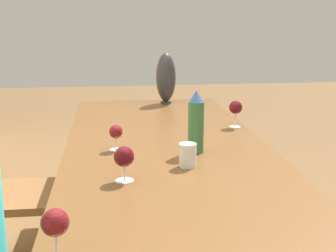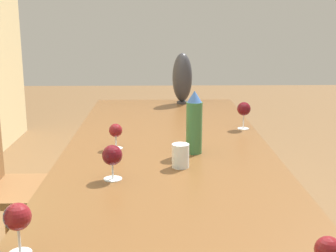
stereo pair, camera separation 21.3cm
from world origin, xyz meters
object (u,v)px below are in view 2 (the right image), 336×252
Objects in this scene: wine_glass_2 at (116,131)px; chair_far at (12,176)px; wine_glass_0 at (244,109)px; water_bottle at (194,123)px; wine_glass_3 at (328,252)px; wine_glass_4 at (18,218)px; wine_glass_1 at (112,156)px; water_tumbler at (181,156)px; vase at (182,78)px.

wine_glass_2 is 0.75m from chair_far.
chair_far is (0.32, 0.59, -0.33)m from wine_glass_2.
water_bottle is at bearing 145.75° from wine_glass_0.
wine_glass_4 is (0.16, 0.73, 0.02)m from wine_glass_3.
wine_glass_0 is 1.48m from wine_glass_3.
water_bottle reaches higher than wine_glass_1.
water_bottle is at bearing -44.53° from wine_glass_1.
water_bottle reaches higher than wine_glass_0.
wine_glass_0 is (0.63, -0.36, 0.06)m from water_tumbler.
vase reaches higher than chair_far.
vase is 0.35× the size of chair_far.
wine_glass_2 is at bearing 27.18° from wine_glass_3.
wine_glass_2 reaches higher than water_tumbler.
wine_glass_2 is at bearing 46.28° from water_tumbler.
wine_glass_2 is 1.25m from wine_glass_3.
wine_glass_0 is at bearing -158.15° from vase.
wine_glass_1 is 1.01m from chair_far.
wine_glass_4 is (-0.68, 0.44, 0.05)m from water_tumbler.
wine_glass_0 reaches higher than wine_glass_1.
wine_glass_2 is 0.97m from wine_glass_4.
vase reaches higher than wine_glass_2.
wine_glass_0 is (-0.72, -0.29, -0.07)m from vase.
water_tumbler is 0.66× the size of wine_glass_0.
water_bottle reaches higher than wine_glass_3.
chair_far is (0.73, 0.61, -0.34)m from wine_glass_1.
vase is 2.49× the size of wine_glass_4.
chair_far is at bearing 61.16° from wine_glass_2.
wine_glass_1 is at bearing 37.76° from wine_glass_3.
water_tumbler is at bearing 149.97° from wine_glass_0.
vase is 2.10m from wine_glass_4.
water_tumbler is 0.39m from wine_glass_2.
vase is at bearing 5.61° from wine_glass_3.
vase is 1.28m from chair_far.
chair_far is (1.28, 0.42, -0.34)m from wine_glass_4.
wine_glass_4 is (-0.88, 0.51, -0.04)m from water_bottle.
wine_glass_2 is at bearing 119.24° from wine_glass_0.
wine_glass_0 is at bearing -30.03° from water_tumbler.
water_tumbler is 0.73m from wine_glass_0.
water_bottle is 0.47m from wine_glass_1.
chair_far is (0.40, 0.94, -0.38)m from water_bottle.
water_tumbler is 0.29m from wine_glass_1.
chair_far reaches higher than wine_glass_3.
chair_far reaches higher than wine_glass_1.
wine_glass_0 is 1.54m from wine_glass_4.
wine_glass_4 is at bearing 148.43° from wine_glass_0.
wine_glass_3 is 0.75m from wine_glass_4.
water_bottle is 2.90× the size of water_tumbler.
wine_glass_0 is (0.44, -0.30, -0.03)m from water_bottle.
water_tumbler is 0.73× the size of wine_glass_1.
water_bottle is 1.09m from chair_far.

